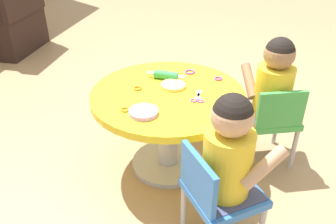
% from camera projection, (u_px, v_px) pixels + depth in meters
% --- Properties ---
extents(ground_plane, '(10.00, 10.00, 0.00)m').
position_uv_depth(ground_plane, '(168.00, 164.00, 2.17)').
color(ground_plane, tan).
extents(craft_table, '(0.85, 0.85, 0.51)m').
position_uv_depth(craft_table, '(168.00, 112.00, 1.97)').
color(craft_table, silver).
rests_on(craft_table, ground).
extents(child_chair_left, '(0.42, 0.42, 0.54)m').
position_uv_depth(child_chair_left, '(217.00, 194.00, 1.52)').
color(child_chair_left, '#B7B7BC').
rests_on(child_chair_left, ground).
extents(seated_child_left, '(0.42, 0.44, 0.51)m').
position_uv_depth(seated_child_left, '(230.00, 150.00, 1.42)').
color(seated_child_left, '#3F4772').
rests_on(seated_child_left, ground).
extents(child_chair_right, '(0.39, 0.39, 0.54)m').
position_uv_depth(child_chair_right, '(271.00, 119.00, 2.05)').
color(child_chair_right, '#B7B7BC').
rests_on(child_chair_right, ground).
extents(seated_child_right, '(0.42, 0.37, 0.51)m').
position_uv_depth(seated_child_right, '(274.00, 81.00, 1.96)').
color(seated_child_right, '#3F4772').
rests_on(seated_child_right, ground).
extents(armchair_dark, '(0.74, 0.75, 0.85)m').
position_uv_depth(armchair_dark, '(3.00, 22.00, 3.68)').
color(armchair_dark, black).
rests_on(armchair_dark, ground).
extents(rolling_pin, '(0.06, 0.23, 0.05)m').
position_uv_depth(rolling_pin, '(166.00, 75.00, 2.03)').
color(rolling_pin, green).
rests_on(rolling_pin, craft_table).
extents(craft_scissors, '(0.14, 0.08, 0.01)m').
position_uv_depth(craft_scissors, '(198.00, 98.00, 1.84)').
color(craft_scissors, silver).
rests_on(craft_scissors, craft_table).
extents(playdough_blob_0, '(0.15, 0.15, 0.02)m').
position_uv_depth(playdough_blob_0, '(144.00, 112.00, 1.70)').
color(playdough_blob_0, '#CC99E5').
rests_on(playdough_blob_0, craft_table).
extents(playdough_blob_1, '(0.14, 0.14, 0.02)m').
position_uv_depth(playdough_blob_1, '(173.00, 85.00, 1.96)').
color(playdough_blob_1, '#F2CC72').
rests_on(playdough_blob_1, craft_table).
extents(cookie_cutter_0, '(0.06, 0.06, 0.01)m').
position_uv_depth(cookie_cutter_0, '(190.00, 72.00, 2.12)').
color(cookie_cutter_0, '#D83FA5').
rests_on(cookie_cutter_0, craft_table).
extents(cookie_cutter_1, '(0.05, 0.05, 0.01)m').
position_uv_depth(cookie_cutter_1, '(218.00, 79.00, 2.04)').
color(cookie_cutter_1, '#D83FA5').
rests_on(cookie_cutter_1, craft_table).
extents(cookie_cutter_2, '(0.05, 0.05, 0.01)m').
position_uv_depth(cookie_cutter_2, '(138.00, 88.00, 1.94)').
color(cookie_cutter_2, orange).
rests_on(cookie_cutter_2, craft_table).
extents(cookie_cutter_3, '(0.05, 0.05, 0.01)m').
position_uv_depth(cookie_cutter_3, '(125.00, 110.00, 1.74)').
color(cookie_cutter_3, orange).
rests_on(cookie_cutter_3, craft_table).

